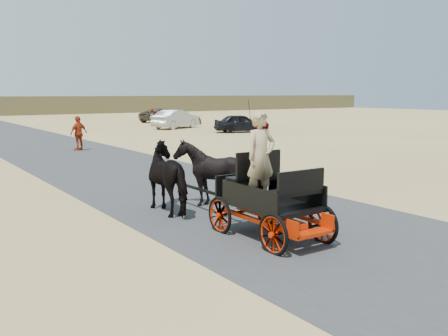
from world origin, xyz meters
TOP-DOWN VIEW (x-y plane):
  - ground at (0.00, 0.00)m, footprint 140.00×140.00m
  - road at (0.00, 0.00)m, footprint 6.00×140.00m
  - carriage at (-1.01, -0.77)m, footprint 1.30×2.40m
  - horse_left at (-1.56, 2.23)m, footprint 0.91×2.01m
  - horse_right at (-0.46, 2.23)m, footprint 1.37×1.54m
  - driver_man at (-1.21, -0.72)m, footprint 0.66×0.43m
  - passenger_woman at (-0.71, -0.17)m, footprint 0.77×0.60m
  - pedestrian at (0.84, 16.35)m, footprint 1.09×0.78m
  - car_a at (14.41, 21.13)m, footprint 4.20×2.89m
  - car_b at (12.44, 27.33)m, footprint 4.80×3.28m
  - car_c at (14.86, 31.43)m, footprint 4.69×2.28m
  - car_d at (15.67, 35.79)m, footprint 5.29×3.51m

SIDE VIEW (x-z plane):
  - ground at x=0.00m, z-range 0.00..0.00m
  - road at x=0.00m, z-range 0.00..0.01m
  - carriage at x=-1.01m, z-range 0.00..0.72m
  - car_c at x=14.86m, z-range 0.00..1.31m
  - car_a at x=14.41m, z-range 0.00..1.33m
  - car_d at x=15.67m, z-range 0.00..1.35m
  - car_b at x=12.44m, z-range 0.00..1.50m
  - horse_left at x=-1.56m, z-range 0.00..1.70m
  - horse_right at x=-0.46m, z-range 0.00..1.70m
  - pedestrian at x=0.84m, z-range 0.00..1.73m
  - passenger_woman at x=-0.71m, z-range 0.72..2.30m
  - driver_man at x=-1.21m, z-range 0.72..2.52m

